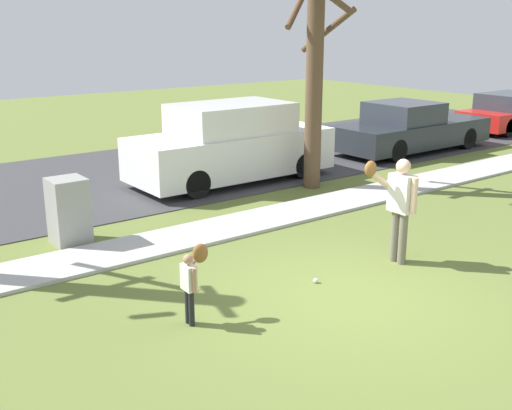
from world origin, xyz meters
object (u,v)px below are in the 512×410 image
(street_tree_near, at_px, (315,61))
(parked_van_white, at_px, (231,145))
(person_adult, at_px, (399,200))
(utility_cabinet, at_px, (69,211))
(parked_pickup_dark, at_px, (409,129))
(baseball, at_px, (316,281))
(parked_hatchback_red, at_px, (510,113))
(person_child, at_px, (193,274))

(street_tree_near, relative_size, parked_van_white, 1.10)
(person_adult, distance_m, utility_cabinet, 5.60)
(utility_cabinet, height_order, parked_pickup_dark, parked_pickup_dark)
(baseball, bearing_deg, parked_hatchback_red, 22.27)
(parked_pickup_dark, bearing_deg, baseball, -147.30)
(street_tree_near, distance_m, parked_hatchback_red, 11.34)
(utility_cabinet, distance_m, parked_van_white, 5.23)
(person_adult, bearing_deg, parked_hatchback_red, -152.72)
(person_adult, height_order, parked_hatchback_red, person_adult)
(baseball, xyz_separation_m, street_tree_near, (3.77, 4.29, 2.87))
(person_child, xyz_separation_m, baseball, (2.10, -0.02, -0.62))
(person_child, xyz_separation_m, parked_van_white, (4.69, 5.88, 0.25))
(person_adult, distance_m, baseball, 1.89)
(person_child, relative_size, utility_cabinet, 0.86)
(baseball, relative_size, parked_van_white, 0.01)
(street_tree_near, bearing_deg, baseball, -131.28)
(parked_hatchback_red, bearing_deg, street_tree_near, -170.97)
(baseball, relative_size, street_tree_near, 0.01)
(person_child, xyz_separation_m, parked_hatchback_red, (16.84, 6.01, 0.00))
(parked_hatchback_red, bearing_deg, parked_pickup_dark, -177.24)
(street_tree_near, bearing_deg, person_child, -143.98)
(utility_cabinet, distance_m, street_tree_near, 6.45)
(person_adult, relative_size, parked_van_white, 0.34)
(parked_van_white, distance_m, parked_hatchback_red, 12.16)
(person_adult, bearing_deg, street_tree_near, -114.02)
(baseball, bearing_deg, parked_van_white, 66.36)
(person_child, height_order, utility_cabinet, utility_cabinet)
(parked_pickup_dark, bearing_deg, parked_hatchback_red, 2.76)
(parked_van_white, height_order, parked_pickup_dark, parked_van_white)
(person_child, distance_m, utility_cabinet, 3.90)
(street_tree_near, relative_size, parked_hatchback_red, 1.37)
(street_tree_near, bearing_deg, parked_van_white, 126.23)
(parked_pickup_dark, bearing_deg, street_tree_near, -164.25)
(person_child, height_order, parked_pickup_dark, parked_pickup_dark)
(street_tree_near, xyz_separation_m, parked_hatchback_red, (10.97, 1.74, -2.25))
(street_tree_near, xyz_separation_m, parked_pickup_dark, (5.20, 1.47, -2.24))
(parked_van_white, bearing_deg, street_tree_near, -53.77)
(person_child, height_order, baseball, person_child)
(person_adult, relative_size, street_tree_near, 0.31)
(parked_pickup_dark, bearing_deg, utility_cabinet, -170.70)
(street_tree_near, distance_m, parked_van_white, 2.83)
(person_child, bearing_deg, parked_pickup_dark, 29.50)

